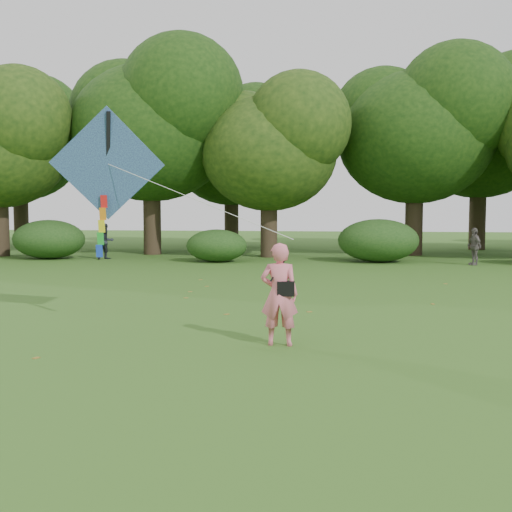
# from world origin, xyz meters

# --- Properties ---
(ground) EXTENTS (100.00, 100.00, 0.00)m
(ground) POSITION_xyz_m (0.00, 0.00, 0.00)
(ground) COLOR #265114
(ground) RESTS_ON ground
(man_kite_flyer) EXTENTS (0.67, 0.44, 1.83)m
(man_kite_flyer) POSITION_xyz_m (0.11, 0.85, 0.92)
(man_kite_flyer) COLOR #E96D80
(man_kite_flyer) RESTS_ON ground
(bystander_left) EXTENTS (0.99, 1.01, 1.64)m
(bystander_left) POSITION_xyz_m (-9.28, 17.83, 0.82)
(bystander_left) COLOR #242730
(bystander_left) RESTS_ON ground
(bystander_right) EXTENTS (0.68, 0.98, 1.55)m
(bystander_right) POSITION_xyz_m (6.84, 16.93, 0.78)
(bystander_right) COLOR #655C5A
(bystander_right) RESTS_ON ground
(crossbody_bag) EXTENTS (0.43, 0.20, 0.72)m
(crossbody_bag) POSITION_xyz_m (0.22, 0.82, 1.04)
(crossbody_bag) COLOR black
(crossbody_bag) RESTS_ON ground
(flying_kite) EXTENTS (5.12, 2.07, 3.11)m
(flying_kite) POSITION_xyz_m (-3.61, 2.54, 3.30)
(flying_kite) COLOR #275DAA
(flying_kite) RESTS_ON ground
(tree_line) EXTENTS (54.70, 15.30, 9.48)m
(tree_line) POSITION_xyz_m (1.67, 22.88, 5.60)
(tree_line) COLOR #3A2D1E
(tree_line) RESTS_ON ground
(shrub_band) EXTENTS (39.15, 3.22, 1.88)m
(shrub_band) POSITION_xyz_m (-0.72, 17.60, 0.86)
(shrub_band) COLOR #264919
(shrub_band) RESTS_ON ground
(fallen_leaves) EXTENTS (9.35, 13.90, 0.01)m
(fallen_leaves) POSITION_xyz_m (-1.31, 5.39, 0.01)
(fallen_leaves) COLOR olive
(fallen_leaves) RESTS_ON ground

